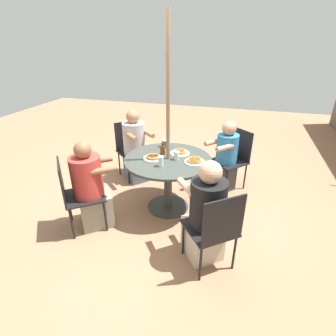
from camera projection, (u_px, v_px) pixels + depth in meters
ground_plane at (168, 206)px, 3.63m from camera, size 12.00×12.00×0.00m
patio_table at (168, 168)px, 3.37m from camera, size 1.11×1.11×0.73m
umbrella_pole at (168, 124)px, 3.11m from camera, size 0.05×0.05×2.37m
patio_chair_north at (234, 156)px, 3.94m from camera, size 0.63×0.63×0.90m
diner_north at (225, 159)px, 3.87m from camera, size 0.52×0.52×1.06m
patio_chair_east at (131, 146)px, 4.29m from camera, size 0.63×0.63×0.90m
diner_east at (136, 149)px, 4.15m from camera, size 0.58×0.59×1.14m
patio_chair_south at (75, 192)px, 3.02m from camera, size 0.62×0.62×0.90m
diner_south at (91, 189)px, 3.08m from camera, size 0.56×0.58×1.10m
patio_chair_west at (215, 227)px, 2.45m from camera, size 0.62×0.62×0.90m
diner_west at (205, 216)px, 2.60m from camera, size 0.58×0.56×1.12m
pancake_plate_a at (180, 152)px, 3.44m from camera, size 0.25×0.25×0.06m
pancake_plate_b at (153, 157)px, 3.29m from camera, size 0.25×0.25×0.06m
pancake_plate_c at (195, 161)px, 3.19m from camera, size 0.25×0.25×0.06m
syrup_bottle at (163, 150)px, 3.40m from camera, size 0.09×0.07×0.16m
coffee_cup at (165, 143)px, 3.64m from camera, size 0.09×0.09×0.10m
drinking_glass_a at (177, 155)px, 3.26m from camera, size 0.07×0.07×0.11m
drinking_glass_b at (161, 161)px, 3.08m from camera, size 0.06×0.06×0.13m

